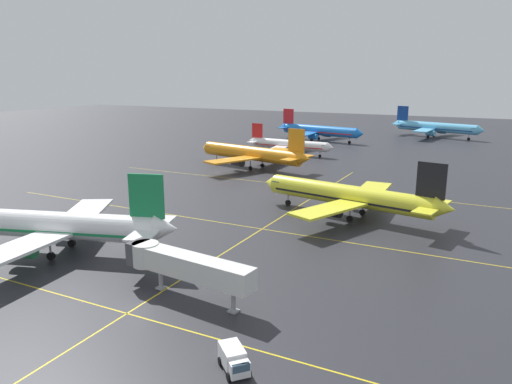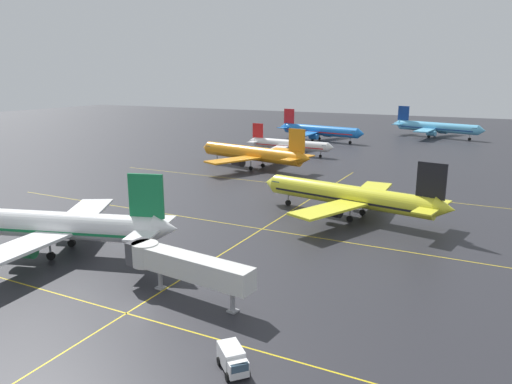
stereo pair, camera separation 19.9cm
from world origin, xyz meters
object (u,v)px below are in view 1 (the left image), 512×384
(airliner_second_row, at_px, (350,196))
(jet_bridge, at_px, (179,264))
(service_truck_red_van, at_px, (234,359))
(airliner_far_left_stand, at_px, (289,145))
(airliner_front_gate, at_px, (50,225))
(airliner_far_right_stand, at_px, (319,131))
(airliner_distant_taxiway, at_px, (435,127))
(airliner_third_row, at_px, (252,154))

(airliner_second_row, relative_size, jet_bridge, 2.11)
(airliner_second_row, bearing_deg, service_truck_red_van, -84.90)
(airliner_second_row, xyz_separation_m, airliner_far_left_stand, (-39.74, 63.63, -0.71))
(airliner_front_gate, relative_size, airliner_second_row, 1.03)
(airliner_far_right_stand, xyz_separation_m, service_truck_red_van, (47.52, -155.09, -3.08))
(airliner_far_right_stand, height_order, airliner_distant_taxiway, airliner_distant_taxiway)
(airliner_second_row, relative_size, service_truck_red_van, 9.11)
(airliner_front_gate, bearing_deg, jet_bridge, -6.76)
(airliner_far_left_stand, distance_m, airliner_far_right_stand, 38.75)
(airliner_front_gate, relative_size, airliner_far_left_stand, 1.25)
(airliner_front_gate, relative_size, airliner_far_right_stand, 1.01)
(airliner_second_row, height_order, airliner_third_row, airliner_third_row)
(airliner_third_row, distance_m, airliner_far_left_stand, 27.68)
(airliner_far_left_stand, bearing_deg, airliner_far_right_stand, 94.54)
(airliner_third_row, relative_size, airliner_far_left_stand, 1.24)
(airliner_front_gate, distance_m, service_truck_red_van, 42.05)
(airliner_second_row, relative_size, airliner_far_left_stand, 1.20)
(airliner_far_left_stand, relative_size, service_truck_red_van, 7.56)
(airliner_far_left_stand, height_order, service_truck_red_van, airliner_far_left_stand)
(airliner_distant_taxiway, bearing_deg, airliner_far_right_stand, -140.53)
(service_truck_red_van, xyz_separation_m, jet_bridge, (-13.63, 10.69, 2.88))
(airliner_third_row, xyz_separation_m, airliner_far_left_stand, (-0.38, 27.66, -0.84))
(airliner_front_gate, height_order, jet_bridge, airliner_front_gate)
(airliner_third_row, xyz_separation_m, airliner_distant_taxiway, (37.90, 100.33, 0.13))
(airliner_far_right_stand, relative_size, jet_bridge, 2.16)
(airliner_far_right_stand, relative_size, airliner_distant_taxiway, 0.99)
(airliner_front_gate, bearing_deg, airliner_third_row, 93.41)
(airliner_second_row, bearing_deg, airliner_third_row, 137.57)
(airliner_far_left_stand, relative_size, airliner_distant_taxiway, 0.80)
(airliner_second_row, bearing_deg, jet_bridge, -101.95)
(airliner_far_left_stand, xyz_separation_m, airliner_distant_taxiway, (38.28, 72.67, 0.97))
(airliner_second_row, distance_m, airliner_distant_taxiway, 136.30)
(airliner_third_row, bearing_deg, airliner_second_row, -42.43)
(airliner_front_gate, height_order, service_truck_red_van, airliner_front_gate)
(airliner_far_right_stand, bearing_deg, airliner_front_gate, -86.79)
(jet_bridge, bearing_deg, airliner_second_row, 78.05)
(airliner_third_row, xyz_separation_m, airliner_far_right_stand, (-3.45, 66.28, -0.01))
(airliner_far_left_stand, relative_size, airliner_far_right_stand, 0.81)
(airliner_second_row, height_order, airliner_far_right_stand, airliner_far_right_stand)
(airliner_far_left_stand, bearing_deg, airliner_third_row, -89.21)
(airliner_second_row, distance_m, airliner_far_left_stand, 75.02)
(airliner_far_left_stand, height_order, jet_bridge, airliner_far_left_stand)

